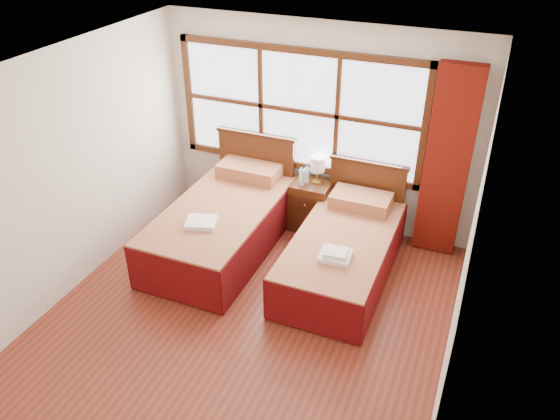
% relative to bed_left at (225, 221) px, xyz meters
% --- Properties ---
extents(floor, '(4.50, 4.50, 0.00)m').
position_rel_bed_left_xyz_m(floor, '(0.81, -1.20, -0.35)').
color(floor, maroon).
rests_on(floor, ground).
extents(ceiling, '(4.50, 4.50, 0.00)m').
position_rel_bed_left_xyz_m(ceiling, '(0.81, -1.20, 2.25)').
color(ceiling, white).
rests_on(ceiling, wall_back).
extents(wall_back, '(4.00, 0.00, 4.00)m').
position_rel_bed_left_xyz_m(wall_back, '(0.81, 1.05, 0.95)').
color(wall_back, silver).
rests_on(wall_back, floor).
extents(wall_left, '(0.00, 4.50, 4.50)m').
position_rel_bed_left_xyz_m(wall_left, '(-1.19, -1.20, 0.95)').
color(wall_left, silver).
rests_on(wall_left, floor).
extents(wall_right, '(0.00, 4.50, 4.50)m').
position_rel_bed_left_xyz_m(wall_right, '(2.81, -1.20, 0.95)').
color(wall_right, silver).
rests_on(wall_right, floor).
extents(window, '(3.16, 0.06, 1.56)m').
position_rel_bed_left_xyz_m(window, '(0.56, 1.02, 1.15)').
color(window, white).
rests_on(window, wall_back).
extents(curtain, '(0.50, 0.16, 2.30)m').
position_rel_bed_left_xyz_m(curtain, '(2.41, 0.91, 0.82)').
color(curtain, maroon).
rests_on(curtain, wall_back).
extents(bed_left, '(1.17, 2.26, 1.14)m').
position_rel_bed_left_xyz_m(bed_left, '(0.00, 0.00, 0.00)').
color(bed_left, '#3E1C0D').
rests_on(bed_left, floor).
extents(bed_right, '(1.05, 2.07, 1.02)m').
position_rel_bed_left_xyz_m(bed_right, '(1.51, 0.00, -0.04)').
color(bed_right, '#3E1C0D').
rests_on(bed_right, floor).
extents(nightstand, '(0.49, 0.48, 0.65)m').
position_rel_bed_left_xyz_m(nightstand, '(0.83, 0.80, -0.02)').
color(nightstand, '#4B2410').
rests_on(nightstand, floor).
extents(towels_left, '(0.41, 0.38, 0.05)m').
position_rel_bed_left_xyz_m(towels_left, '(-0.02, -0.52, 0.29)').
color(towels_left, white).
rests_on(towels_left, bed_left).
extents(towels_right, '(0.34, 0.31, 0.10)m').
position_rel_bed_left_xyz_m(towels_right, '(1.55, -0.47, 0.24)').
color(towels_right, white).
rests_on(towels_right, bed_right).
extents(lamp, '(0.18, 0.18, 0.36)m').
position_rel_bed_left_xyz_m(lamp, '(0.89, 0.84, 0.56)').
color(lamp, '#B6963A').
rests_on(lamp, nightstand).
extents(bottle_near, '(0.06, 0.06, 0.23)m').
position_rel_bed_left_xyz_m(bottle_near, '(0.73, 0.71, 0.41)').
color(bottle_near, '#C3E3FA').
rests_on(bottle_near, nightstand).
extents(bottle_far, '(0.06, 0.06, 0.23)m').
position_rel_bed_left_xyz_m(bottle_far, '(0.77, 0.79, 0.41)').
color(bottle_far, '#C3E3FA').
rests_on(bottle_far, nightstand).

